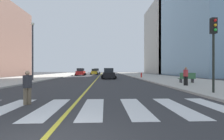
{
  "coord_description": "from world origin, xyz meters",
  "views": [
    {
      "loc": [
        1.42,
        -3.05,
        1.62
      ],
      "look_at": [
        2.77,
        28.51,
        1.55
      ],
      "focal_mm": 26.55,
      "sensor_mm": 36.0,
      "label": 1
    }
  ],
  "objects_px": {
    "car_black_second": "(109,74)",
    "car_red_third": "(81,72)",
    "fire_hydrant": "(141,75)",
    "pedestrian_crossing": "(27,86)",
    "traffic_light_near_corner": "(214,40)",
    "car_yellow_nearest": "(94,72)",
    "pedestrian_waiting_east": "(186,75)",
    "car_white_fourth": "(96,71)",
    "street_lamp": "(33,46)",
    "park_bench": "(187,78)"
  },
  "relations": [
    {
      "from": "car_black_second",
      "to": "street_lamp",
      "type": "distance_m",
      "value": 12.67
    },
    {
      "from": "street_lamp",
      "to": "car_white_fourth",
      "type": "bearing_deg",
      "value": 80.2
    },
    {
      "from": "traffic_light_near_corner",
      "to": "pedestrian_waiting_east",
      "type": "relative_size",
      "value": 2.82
    },
    {
      "from": "car_white_fourth",
      "to": "pedestrian_crossing",
      "type": "distance_m",
      "value": 54.72
    },
    {
      "from": "traffic_light_near_corner",
      "to": "street_lamp",
      "type": "relative_size",
      "value": 0.6
    },
    {
      "from": "car_yellow_nearest",
      "to": "car_black_second",
      "type": "distance_m",
      "value": 24.37
    },
    {
      "from": "traffic_light_near_corner",
      "to": "fire_hydrant",
      "type": "xyz_separation_m",
      "value": [
        -0.14,
        20.41,
        -2.94
      ]
    },
    {
      "from": "traffic_light_near_corner",
      "to": "fire_hydrant",
      "type": "distance_m",
      "value": 20.62
    },
    {
      "from": "traffic_light_near_corner",
      "to": "car_yellow_nearest",
      "type": "bearing_deg",
      "value": -76.35
    },
    {
      "from": "car_white_fourth",
      "to": "pedestrian_crossing",
      "type": "relative_size",
      "value": 2.94
    },
    {
      "from": "car_white_fourth",
      "to": "street_lamp",
      "type": "distance_m",
      "value": 40.03
    },
    {
      "from": "pedestrian_crossing",
      "to": "park_bench",
      "type": "bearing_deg",
      "value": 2.37
    },
    {
      "from": "car_white_fourth",
      "to": "pedestrian_crossing",
      "type": "height_order",
      "value": "car_white_fourth"
    },
    {
      "from": "fire_hydrant",
      "to": "park_bench",
      "type": "bearing_deg",
      "value": -79.36
    },
    {
      "from": "car_yellow_nearest",
      "to": "pedestrian_crossing",
      "type": "bearing_deg",
      "value": -92.08
    },
    {
      "from": "car_black_second",
      "to": "car_red_third",
      "type": "distance_m",
      "value": 17.68
    },
    {
      "from": "car_red_third",
      "to": "car_white_fourth",
      "type": "xyz_separation_m",
      "value": [
        3.37,
        17.46,
        0.03
      ]
    },
    {
      "from": "park_bench",
      "to": "pedestrian_waiting_east",
      "type": "bearing_deg",
      "value": 150.14
    },
    {
      "from": "car_white_fourth",
      "to": "pedestrian_crossing",
      "type": "bearing_deg",
      "value": -92.03
    },
    {
      "from": "car_red_third",
      "to": "pedestrian_crossing",
      "type": "xyz_separation_m",
      "value": [
        2.97,
        -37.26,
        -0.06
      ]
    },
    {
      "from": "car_white_fourth",
      "to": "fire_hydrant",
      "type": "bearing_deg",
      "value": -74.11
    },
    {
      "from": "traffic_light_near_corner",
      "to": "pedestrian_waiting_east",
      "type": "bearing_deg",
      "value": -96.47
    },
    {
      "from": "pedestrian_crossing",
      "to": "fire_hydrant",
      "type": "bearing_deg",
      "value": 29.02
    },
    {
      "from": "traffic_light_near_corner",
      "to": "street_lamp",
      "type": "bearing_deg",
      "value": -37.43
    },
    {
      "from": "fire_hydrant",
      "to": "pedestrian_crossing",
      "type": "bearing_deg",
      "value": -114.51
    },
    {
      "from": "car_black_second",
      "to": "pedestrian_waiting_east",
      "type": "height_order",
      "value": "car_black_second"
    },
    {
      "from": "traffic_light_near_corner",
      "to": "car_black_second",
      "type": "bearing_deg",
      "value": -71.23
    },
    {
      "from": "traffic_light_near_corner",
      "to": "pedestrian_crossing",
      "type": "height_order",
      "value": "traffic_light_near_corner"
    },
    {
      "from": "car_yellow_nearest",
      "to": "pedestrian_waiting_east",
      "type": "distance_m",
      "value": 39.47
    },
    {
      "from": "car_red_third",
      "to": "pedestrian_waiting_east",
      "type": "bearing_deg",
      "value": -64.01
    },
    {
      "from": "car_red_third",
      "to": "traffic_light_near_corner",
      "type": "xyz_separation_m",
      "value": [
        13.55,
        -34.78,
        2.59
      ]
    },
    {
      "from": "park_bench",
      "to": "car_black_second",
      "type": "bearing_deg",
      "value": 37.19
    },
    {
      "from": "car_red_third",
      "to": "pedestrian_waiting_east",
      "type": "relative_size",
      "value": 2.63
    },
    {
      "from": "street_lamp",
      "to": "pedestrian_waiting_east",
      "type": "bearing_deg",
      "value": -25.21
    },
    {
      "from": "pedestrian_waiting_east",
      "to": "fire_hydrant",
      "type": "xyz_separation_m",
      "value": [
        -0.68,
        15.67,
        -0.51
      ]
    },
    {
      "from": "car_white_fourth",
      "to": "pedestrian_waiting_east",
      "type": "relative_size",
      "value": 2.73
    },
    {
      "from": "street_lamp",
      "to": "car_black_second",
      "type": "bearing_deg",
      "value": 28.05
    },
    {
      "from": "car_yellow_nearest",
      "to": "pedestrian_crossing",
      "type": "xyz_separation_m",
      "value": [
        -0.21,
        -45.15,
        -0.01
      ]
    },
    {
      "from": "car_yellow_nearest",
      "to": "street_lamp",
      "type": "xyz_separation_m",
      "value": [
        -6.6,
        -29.69,
        3.95
      ]
    },
    {
      "from": "car_black_second",
      "to": "traffic_light_near_corner",
      "type": "height_order",
      "value": "traffic_light_near_corner"
    },
    {
      "from": "pedestrian_waiting_east",
      "to": "street_lamp",
      "type": "relative_size",
      "value": 0.21
    },
    {
      "from": "pedestrian_waiting_east",
      "to": "car_red_third",
      "type": "bearing_deg",
      "value": -40.24
    },
    {
      "from": "pedestrian_crossing",
      "to": "fire_hydrant",
      "type": "height_order",
      "value": "pedestrian_crossing"
    },
    {
      "from": "car_yellow_nearest",
      "to": "car_white_fourth",
      "type": "relative_size",
      "value": 0.92
    },
    {
      "from": "car_black_second",
      "to": "car_red_third",
      "type": "xyz_separation_m",
      "value": [
        -7.21,
        16.14,
        0.05
      ]
    },
    {
      "from": "car_yellow_nearest",
      "to": "fire_hydrant",
      "type": "distance_m",
      "value": 24.5
    },
    {
      "from": "traffic_light_near_corner",
      "to": "park_bench",
      "type": "distance_m",
      "value": 8.62
    },
    {
      "from": "pedestrian_crossing",
      "to": "pedestrian_waiting_east",
      "type": "distance_m",
      "value": 13.26
    },
    {
      "from": "pedestrian_crossing",
      "to": "traffic_light_near_corner",
      "type": "bearing_deg",
      "value": -23.28
    },
    {
      "from": "car_yellow_nearest",
      "to": "fire_hydrant",
      "type": "height_order",
      "value": "car_yellow_nearest"
    }
  ]
}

